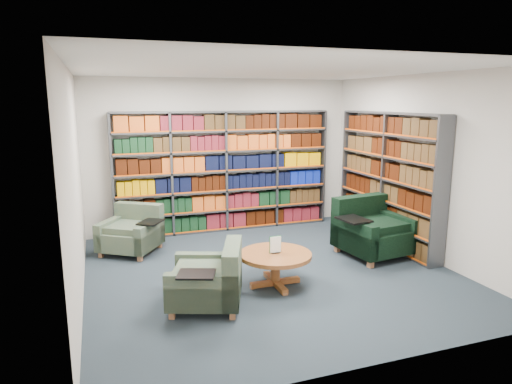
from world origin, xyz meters
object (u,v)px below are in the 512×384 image
object	(u,v)px
chair_green_right	(370,232)
chair_teal_front	(212,281)
chair_teal_left	(133,233)
coffee_table	(275,260)

from	to	relation	value
chair_green_right	chair_teal_front	size ratio (longest dim) A/B	1.10
chair_green_right	chair_teal_left	bearing A→B (deg)	158.57
chair_teal_front	coffee_table	distance (m)	0.98
chair_teal_front	coffee_table	world-z (taller)	chair_teal_front
chair_green_right	chair_teal_front	bearing A→B (deg)	-160.45
chair_green_right	coffee_table	world-z (taller)	chair_green_right
chair_teal_left	coffee_table	distance (m)	2.65
chair_teal_front	coffee_table	bearing A→B (deg)	18.56
chair_teal_left	chair_teal_front	xyz separation A→B (m)	(0.72, -2.39, 0.00)
chair_teal_left	coffee_table	size ratio (longest dim) A/B	1.19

